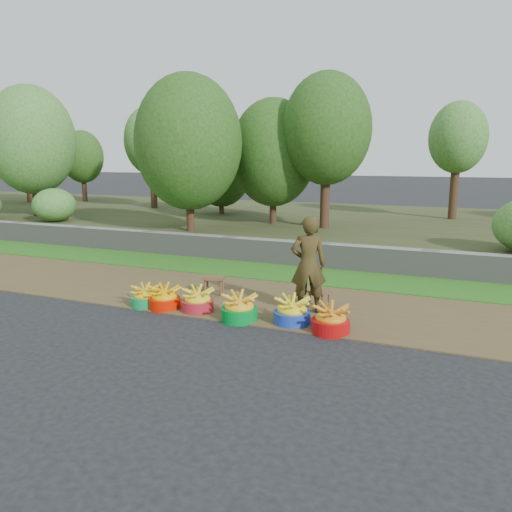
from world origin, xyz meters
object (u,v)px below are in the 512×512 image
at_px(basin_d, 239,309).
at_px(basin_f, 331,320).
at_px(basin_b, 164,299).
at_px(basin_a, 145,297).
at_px(basin_c, 198,301).
at_px(stool_left, 214,280).
at_px(vendor_woman, 308,265).
at_px(stool_right, 319,294).
at_px(basin_e, 292,312).

relative_size(basin_d, basin_f, 1.03).
distance_m(basin_b, basin_f, 2.72).
relative_size(basin_a, basin_b, 0.93).
relative_size(basin_c, stool_left, 1.19).
xyz_separation_m(basin_b, vendor_woman, (2.16, 0.67, 0.60)).
xyz_separation_m(basin_c, basin_d, (0.78, -0.14, 0.01)).
distance_m(stool_left, stool_right, 1.92).
relative_size(basin_e, stool_left, 1.27).
xyz_separation_m(basin_b, basin_e, (2.11, 0.08, 0.01)).
xyz_separation_m(basin_d, stool_right, (0.94, 0.98, 0.07)).
bearing_deg(basin_c, basin_b, -172.50).
height_order(stool_left, vendor_woman, vendor_woman).
bearing_deg(basin_d, stool_right, 46.25).
relative_size(basin_d, vendor_woman, 0.36).
distance_m(basin_c, basin_f, 2.16).
distance_m(basin_d, stool_left, 1.45).
relative_size(basin_b, stool_left, 1.19).
relative_size(basin_f, stool_left, 1.24).
distance_m(basin_c, basin_e, 1.55).
xyz_separation_m(basin_b, stool_right, (2.28, 0.92, 0.08)).
height_order(basin_a, basin_c, basin_c).
bearing_deg(basin_a, basin_d, -1.73).
bearing_deg(basin_e, vendor_woman, 85.03).
bearing_deg(basin_e, basin_d, -169.41).
relative_size(basin_a, basin_e, 0.87).
bearing_deg(basin_e, basin_c, -179.76).
distance_m(basin_a, basin_d, 1.70).
distance_m(basin_b, basin_d, 1.34).
height_order(basin_c, vendor_woman, vendor_woman).
bearing_deg(stool_right, basin_b, -158.07).
xyz_separation_m(basin_f, stool_left, (-2.35, 1.05, 0.10)).
bearing_deg(stool_left, basin_e, -27.72).
bearing_deg(basin_a, basin_f, -0.75).
bearing_deg(stool_left, basin_b, -109.97).
xyz_separation_m(basin_f, stool_right, (-0.44, 0.97, 0.07)).
distance_m(basin_e, basin_f, 0.62).
bearing_deg(basin_e, basin_f, -12.50).
height_order(basin_a, vendor_woman, vendor_woman).
xyz_separation_m(basin_a, basin_d, (1.69, -0.05, 0.03)).
bearing_deg(basin_d, vendor_woman, 41.50).
bearing_deg(stool_left, vendor_woman, -10.51).
relative_size(stool_left, stool_right, 1.07).
height_order(basin_f, stool_left, basin_f).
bearing_deg(basin_d, basin_f, 0.47).
distance_m(basin_a, vendor_woman, 2.68).
bearing_deg(basin_b, stool_left, 70.03).
bearing_deg(basin_c, stool_right, 26.14).
bearing_deg(basin_c, basin_d, -10.08).
distance_m(basin_e, stool_right, 0.86).
relative_size(basin_b, stool_right, 1.27).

